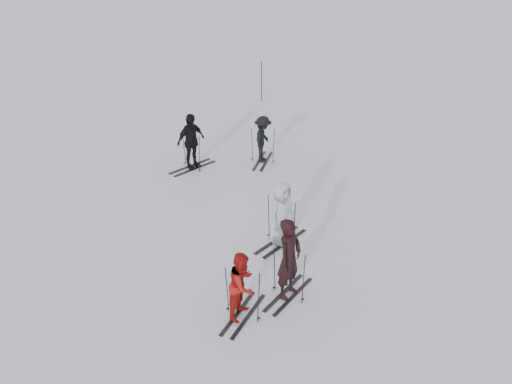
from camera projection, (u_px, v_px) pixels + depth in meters
The scene contains 12 objects.
ground at pixel (242, 242), 14.91m from camera, with size 120.00×120.00×0.00m, color silver.
skier_near_dark at pixel (289, 260), 12.49m from camera, with size 0.70×0.46×1.93m, color black.
skier_red at pixel (243, 286), 11.95m from camera, with size 0.75×0.59×1.55m, color #A11512.
skier_grey at pixel (281, 214), 14.52m from camera, with size 0.84×0.54×1.71m, color #ADB2B7.
skier_uphill_left at pixel (191, 142), 18.60m from camera, with size 1.09×0.45×1.86m, color black.
skier_uphill_far at pixel (263, 140), 19.12m from camera, with size 1.03×0.59×1.59m, color black.
skis_near_dark at pixel (289, 273), 12.65m from camera, with size 0.89×1.68×1.23m, color black, non-canonical shape.
skis_red at pixel (243, 292), 12.03m from camera, with size 0.88×1.66×1.21m, color black, non-canonical shape.
skis_grey at pixel (281, 220), 14.61m from camera, with size 0.97×1.83×1.33m, color black, non-canonical shape.
skis_uphill_left at pixel (191, 150), 18.73m from camera, with size 0.94×1.78×1.30m, color black, non-canonical shape.
skis_uphill_far at pixel (263, 145), 19.21m from camera, with size 0.89×1.68×1.22m, color black, non-canonical shape.
piste_marker at pixel (261, 81), 24.93m from camera, with size 0.04×0.04×1.75m, color black.
Camera 1 is at (4.84, -11.68, 8.02)m, focal length 40.00 mm.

